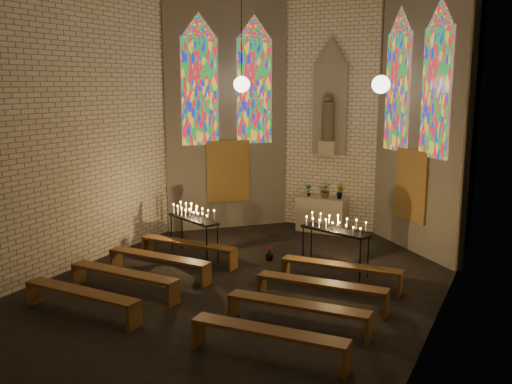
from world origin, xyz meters
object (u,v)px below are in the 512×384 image
Objects in this scene: altar at (322,214)px; aisle_flower_pot at (269,253)px; votive_stand_left at (193,215)px; votive_stand_right at (335,227)px.

altar is 3.22m from aisle_flower_pot.
aisle_flower_pot is 2.07m from votive_stand_left.
votive_stand_left reaches higher than aisle_flower_pot.
aisle_flower_pot is (-0.20, -3.19, -0.32)m from altar.
aisle_flower_pot is 0.21× the size of votive_stand_right.
altar is 3.91× the size of aisle_flower_pot.
aisle_flower_pot is at bearing -93.58° from altar.
altar is 4.28m from votive_stand_left.
altar is at bearing 131.23° from votive_stand_right.
aisle_flower_pot is at bearing -166.76° from votive_stand_right.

